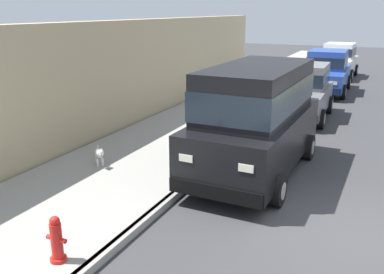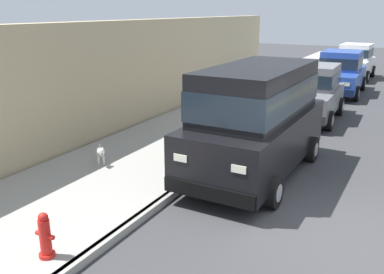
# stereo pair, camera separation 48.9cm
# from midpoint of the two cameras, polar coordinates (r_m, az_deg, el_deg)

# --- Properties ---
(ground_plane) EXTENTS (80.00, 80.00, 0.00)m
(ground_plane) POSITION_cam_midpoint_polar(r_m,az_deg,el_deg) (7.91, 17.80, -11.75)
(ground_plane) COLOR #38383A
(curb) EXTENTS (0.16, 64.00, 0.14)m
(curb) POSITION_cam_midpoint_polar(r_m,az_deg,el_deg) (8.73, -3.56, -7.58)
(curb) COLOR gray
(curb) RESTS_ON ground
(sidewalk) EXTENTS (3.60, 64.00, 0.14)m
(sidewalk) POSITION_cam_midpoint_polar(r_m,az_deg,el_deg) (9.65, -13.06, -5.54)
(sidewalk) COLOR #99968E
(sidewalk) RESTS_ON ground
(car_black_van) EXTENTS (2.22, 4.94, 2.52)m
(car_black_van) POSITION_cam_midpoint_polar(r_m,az_deg,el_deg) (9.60, 7.38, 2.98)
(car_black_van) COLOR black
(car_black_van) RESTS_ON ground
(car_grey_hatchback) EXTENTS (2.01, 3.83, 1.88)m
(car_grey_hatchback) POSITION_cam_midpoint_polar(r_m,az_deg,el_deg) (15.21, 13.87, 6.19)
(car_grey_hatchback) COLOR slate
(car_grey_hatchback) RESTS_ON ground
(car_blue_sedan) EXTENTS (2.10, 4.63, 1.92)m
(car_blue_sedan) POSITION_cam_midpoint_polar(r_m,az_deg,el_deg) (20.38, 17.19, 8.58)
(car_blue_sedan) COLOR #28479E
(car_blue_sedan) RESTS_ON ground
(car_white_hatchback) EXTENTS (2.06, 3.86, 1.88)m
(car_white_hatchback) POSITION_cam_midpoint_polar(r_m,az_deg,el_deg) (25.31, 18.78, 9.92)
(car_white_hatchback) COLOR white
(car_white_hatchback) RESTS_ON ground
(dog_white) EXTENTS (0.55, 0.59, 0.49)m
(dog_white) POSITION_cam_midpoint_polar(r_m,az_deg,el_deg) (10.19, -13.85, -2.22)
(dog_white) COLOR white
(dog_white) RESTS_ON sidewalk
(fire_hydrant) EXTENTS (0.34, 0.24, 0.72)m
(fire_hydrant) POSITION_cam_midpoint_polar(r_m,az_deg,el_deg) (6.64, -20.03, -13.12)
(fire_hydrant) COLOR red
(fire_hydrant) RESTS_ON sidewalk
(building_facade) EXTENTS (0.50, 20.00, 3.39)m
(building_facade) POSITION_cam_midpoint_polar(r_m,az_deg,el_deg) (14.83, -6.87, 9.10)
(building_facade) COLOR tan
(building_facade) RESTS_ON ground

